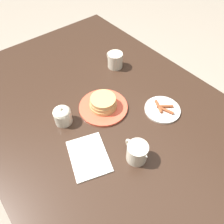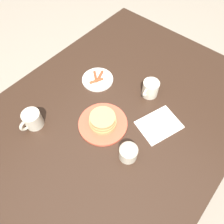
% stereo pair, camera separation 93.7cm
% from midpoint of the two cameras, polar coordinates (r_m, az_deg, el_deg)
% --- Properties ---
extents(ground_plane, '(8.00, 8.00, 0.00)m').
position_cam_midpoint_polar(ground_plane, '(1.66, 9.97, -29.15)').
color(ground_plane, gray).
extents(dining_table, '(1.60, 1.08, 0.77)m').
position_cam_midpoint_polar(dining_table, '(1.02, 15.35, -21.80)').
color(dining_table, '#332116').
rests_on(dining_table, ground_plane).
extents(pancake_plate, '(0.23, 0.23, 0.07)m').
position_cam_midpoint_polar(pancake_plate, '(0.91, 16.08, -18.01)').
color(pancake_plate, '#DB5138').
rests_on(pancake_plate, dining_table).
extents(side_plate_bacon, '(0.17, 0.17, 0.02)m').
position_cam_midpoint_polar(side_plate_bacon, '(1.03, 31.89, -17.17)').
color(side_plate_bacon, silver).
rests_on(side_plate_bacon, dining_table).
extents(coffee_mug, '(0.11, 0.08, 0.09)m').
position_cam_midpoint_polar(coffee_mug, '(1.07, 16.21, -1.37)').
color(coffee_mug, beige).
rests_on(coffee_mug, dining_table).
extents(creamer_pitcher, '(0.12, 0.08, 0.10)m').
position_cam_midpoint_polar(creamer_pitcher, '(0.89, 30.41, -32.29)').
color(creamer_pitcher, beige).
rests_on(creamer_pitcher, dining_table).
extents(sugar_bowl, '(0.08, 0.08, 0.09)m').
position_cam_midpoint_polar(sugar_bowl, '(0.84, 4.70, -23.37)').
color(sugar_bowl, beige).
rests_on(sugar_bowl, dining_table).
extents(napkin, '(0.23, 0.20, 0.01)m').
position_cam_midpoint_polar(napkin, '(0.87, 15.38, -34.99)').
color(napkin, silver).
rests_on(napkin, dining_table).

